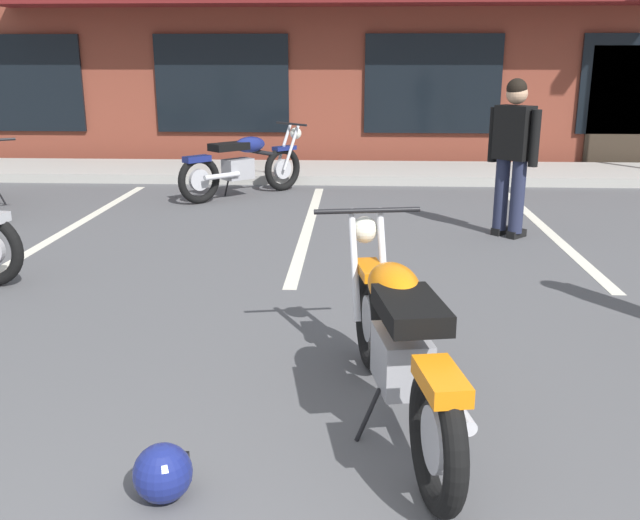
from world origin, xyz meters
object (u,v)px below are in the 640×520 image
(motorcycle_foreground_classic, at_px, (398,340))
(person_by_back_row, at_px, (513,149))
(motorcycle_green_cafe_racer, at_px, (244,164))
(helmet_on_pavement, at_px, (163,473))

(motorcycle_foreground_classic, distance_m, person_by_back_row, 4.42)
(motorcycle_green_cafe_racer, xyz_separation_m, helmet_on_pavement, (0.75, -7.06, -0.33))
(person_by_back_row, relative_size, helmet_on_pavement, 6.44)
(motorcycle_green_cafe_racer, relative_size, person_by_back_row, 0.99)
(motorcycle_green_cafe_racer, height_order, person_by_back_row, person_by_back_row)
(motorcycle_foreground_classic, relative_size, motorcycle_green_cafe_racer, 1.26)
(motorcycle_foreground_classic, xyz_separation_m, person_by_back_row, (1.42, 4.15, 0.49))
(motorcycle_foreground_classic, xyz_separation_m, motorcycle_green_cafe_racer, (-1.79, 6.32, 0.00))
(motorcycle_foreground_classic, height_order, motorcycle_green_cafe_racer, same)
(person_by_back_row, bearing_deg, motorcycle_foreground_classic, -108.93)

